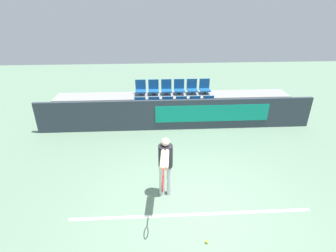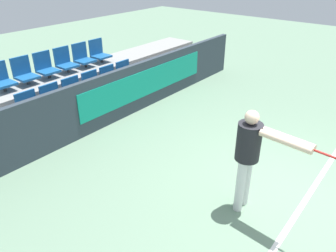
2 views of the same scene
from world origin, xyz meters
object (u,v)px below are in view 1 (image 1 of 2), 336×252
at_px(stadium_chair_7, 154,88).
at_px(stadium_chair_1, 154,106).
at_px(tennis_ball, 207,242).
at_px(stadium_chair_3, 181,106).
at_px(stadium_chair_6, 141,88).
at_px(stadium_chair_0, 140,106).
at_px(stadium_chair_11, 205,87).
at_px(tennis_player, 165,163).
at_px(stadium_chair_5, 209,105).
at_px(stadium_chair_8, 166,88).
at_px(stadium_chair_4, 195,105).
at_px(stadium_chair_10, 192,88).
at_px(stadium_chair_9, 179,88).
at_px(stadium_chair_2, 168,106).

bearing_deg(stadium_chair_7, stadium_chair_1, -90.00).
relative_size(stadium_chair_7, tennis_ball, 8.93).
bearing_deg(stadium_chair_3, stadium_chair_6, 148.35).
distance_m(stadium_chair_0, stadium_chair_11, 2.86).
relative_size(tennis_player, tennis_ball, 24.39).
height_order(stadium_chair_3, stadium_chair_6, stadium_chair_6).
xyz_separation_m(stadium_chair_1, tennis_player, (0.23, -4.34, 0.34)).
xyz_separation_m(stadium_chair_7, stadium_chair_11, (2.12, 0.00, 0.00)).
height_order(stadium_chair_5, tennis_player, tennis_player).
relative_size(stadium_chair_3, tennis_player, 0.37).
distance_m(stadium_chair_0, tennis_ball, 5.99).
bearing_deg(stadium_chair_3, stadium_chair_5, 0.00).
distance_m(stadium_chair_3, tennis_ball, 5.79).
bearing_deg(stadium_chair_8, stadium_chair_7, 180.00).
bearing_deg(stadium_chair_11, stadium_chair_4, -118.40).
height_order(stadium_chair_5, stadium_chair_10, stadium_chair_10).
bearing_deg(stadium_chair_9, stadium_chair_3, -90.00).
bearing_deg(stadium_chair_1, tennis_ball, -80.31).
height_order(stadium_chair_1, tennis_ball, stadium_chair_1).
distance_m(stadium_chair_0, stadium_chair_2, 1.06).
bearing_deg(stadium_chair_0, stadium_chair_1, 0.00).
xyz_separation_m(stadium_chair_10, tennis_player, (-1.36, -5.32, -0.06)).
relative_size(stadium_chair_0, stadium_chair_5, 1.00).
relative_size(stadium_chair_2, tennis_ball, 8.93).
xyz_separation_m(stadium_chair_0, stadium_chair_9, (1.59, 0.98, 0.40)).
bearing_deg(stadium_chair_2, stadium_chair_10, 42.76).
bearing_deg(stadium_chair_2, stadium_chair_3, 0.00).
relative_size(stadium_chair_6, stadium_chair_10, 1.00).
bearing_deg(stadium_chair_10, stadium_chair_4, -90.00).
distance_m(stadium_chair_6, tennis_player, 5.38).
xyz_separation_m(stadium_chair_6, tennis_player, (0.76, -5.32, -0.06)).
xyz_separation_m(stadium_chair_0, stadium_chair_1, (0.53, 0.00, 0.00)).
distance_m(stadium_chair_5, tennis_player, 4.75).
relative_size(stadium_chair_2, stadium_chair_3, 1.00).
bearing_deg(stadium_chair_9, stadium_chair_1, -137.24).
bearing_deg(stadium_chair_7, stadium_chair_0, -118.40).
bearing_deg(stadium_chair_10, stadium_chair_6, 180.00).
bearing_deg(stadium_chair_11, stadium_chair_2, -148.35).
bearing_deg(tennis_ball, stadium_chair_7, 98.30).
height_order(stadium_chair_3, stadium_chair_5, same).
height_order(stadium_chair_1, stadium_chair_9, stadium_chair_9).
height_order(stadium_chair_4, stadium_chair_5, same).
distance_m(stadium_chair_8, tennis_ball, 6.83).
height_order(stadium_chair_1, tennis_player, tennis_player).
xyz_separation_m(stadium_chair_6, stadium_chair_9, (1.59, 0.00, 0.00)).
height_order(stadium_chair_0, stadium_chair_7, stadium_chair_7).
bearing_deg(stadium_chair_7, stadium_chair_9, 0.00).
distance_m(stadium_chair_8, stadium_chair_10, 1.06).
xyz_separation_m(stadium_chair_6, stadium_chair_11, (2.65, 0.00, 0.00)).
xyz_separation_m(stadium_chair_4, tennis_player, (-1.36, -4.34, 0.34)).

